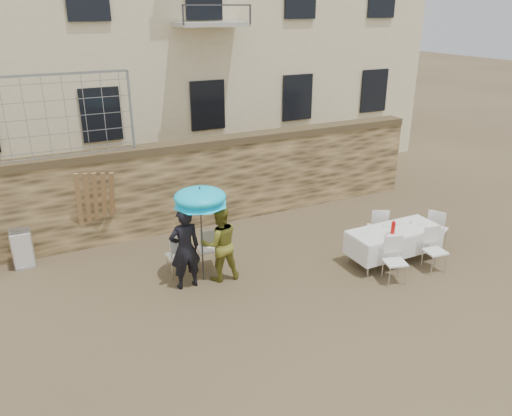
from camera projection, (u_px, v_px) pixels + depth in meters
name	position (u px, v px, depth m)	size (l,w,h in m)	color
ground	(290.00, 325.00, 8.96)	(80.00, 80.00, 0.00)	brown
stone_wall	(193.00, 185.00, 12.70)	(13.00, 0.50, 2.20)	olive
chain_link_fence	(57.00, 117.00, 10.71)	(3.20, 0.06, 1.80)	gray
man_suit	(185.00, 249.00, 9.88)	(0.63, 0.41, 1.72)	black
woman_dress	(220.00, 243.00, 10.21)	(0.79, 0.61, 1.62)	#A19D31
umbrella	(200.00, 200.00, 9.78)	(1.09, 1.09, 1.91)	#3F3F44
couple_chair_left	(177.00, 254.00, 10.48)	(0.48, 0.48, 0.96)	white
couple_chair_right	(208.00, 248.00, 10.77)	(0.48, 0.48, 0.96)	white
banquet_table	(395.00, 231.00, 10.97)	(2.10, 0.85, 0.78)	white
soda_bottle	(393.00, 228.00, 10.69)	(0.09, 0.09, 0.26)	red
table_chair_front_left	(395.00, 261.00, 10.19)	(0.48, 0.48, 0.96)	white
table_chair_front_right	(435.00, 250.00, 10.64)	(0.48, 0.48, 0.96)	white
table_chair_back	(377.00, 226.00, 11.81)	(0.48, 0.48, 0.96)	white
table_chair_side	(437.00, 228.00, 11.72)	(0.48, 0.48, 0.96)	white
chair_stack_right	(22.00, 245.00, 10.91)	(0.46, 0.47, 0.92)	white
wood_planks	(94.00, 209.00, 11.42)	(0.70, 0.20, 2.00)	#A37749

